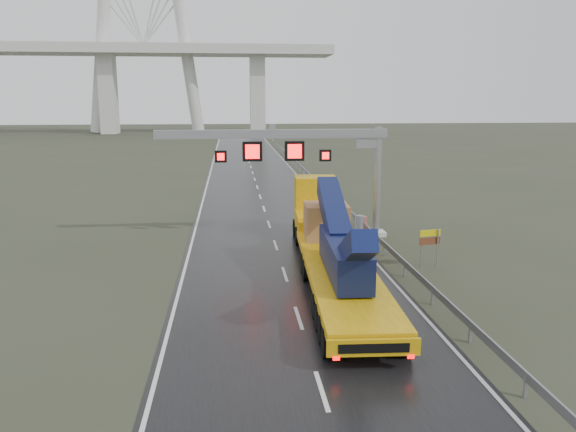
{
  "coord_description": "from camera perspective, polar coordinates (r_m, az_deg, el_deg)",
  "views": [
    {
      "loc": [
        -2.67,
        -17.81,
        8.9
      ],
      "look_at": [
        0.13,
        9.59,
        3.2
      ],
      "focal_mm": 35.0,
      "sensor_mm": 36.0,
      "label": 1
    }
  ],
  "objects": [
    {
      "name": "striped_barrier",
      "position": [
        38.18,
        7.44,
        -0.96
      ],
      "size": [
        0.78,
        0.52,
        1.21
      ],
      "primitive_type": "cube",
      "rotation": [
        0.0,
        0.0,
        0.19
      ],
      "color": "red",
      "rests_on": "ground"
    },
    {
      "name": "sign_gantry",
      "position": [
        36.27,
        1.77,
        6.49
      ],
      "size": [
        14.9,
        1.2,
        7.42
      ],
      "color": "silver",
      "rests_on": "ground"
    },
    {
      "name": "ground",
      "position": [
        20.09,
        2.5,
        -14.62
      ],
      "size": [
        400.0,
        400.0,
        0.0
      ],
      "primitive_type": "plane",
      "color": "#323626",
      "rests_on": "ground"
    },
    {
      "name": "heavy_haul_truck",
      "position": [
        30.09,
        4.19,
        -1.85
      ],
      "size": [
        4.0,
        20.68,
        4.83
      ],
      "rotation": [
        0.0,
        0.0,
        -0.05
      ],
      "color": "#EEB00D",
      "rests_on": "ground"
    },
    {
      "name": "exit_sign_pair",
      "position": [
        31.18,
        14.21,
        -2.43
      ],
      "size": [
        1.22,
        0.3,
        2.12
      ],
      "rotation": [
        0.0,
        0.0,
        0.2
      ],
      "color": "gray",
      "rests_on": "ground"
    },
    {
      "name": "road",
      "position": [
        58.55,
        -3.15,
        2.94
      ],
      "size": [
        11.0,
        200.0,
        0.02
      ],
      "primitive_type": "cube",
      "color": "black",
      "rests_on": "ground"
    },
    {
      "name": "guardrail",
      "position": [
        49.29,
        4.5,
        2.08
      ],
      "size": [
        0.2,
        140.0,
        1.4
      ],
      "primitive_type": null,
      "color": "gray",
      "rests_on": "ground"
    }
  ]
}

